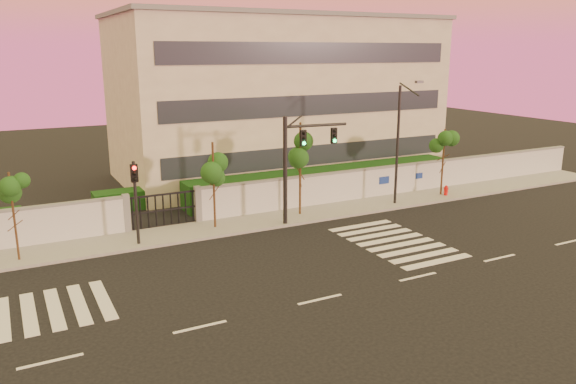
# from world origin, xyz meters

# --- Properties ---
(ground) EXTENTS (120.00, 120.00, 0.00)m
(ground) POSITION_xyz_m (0.00, 0.00, 0.00)
(ground) COLOR black
(ground) RESTS_ON ground
(sidewalk) EXTENTS (60.00, 3.00, 0.15)m
(sidewalk) POSITION_xyz_m (0.00, 10.50, 0.07)
(sidewalk) COLOR gray
(sidewalk) RESTS_ON ground
(perimeter_wall) EXTENTS (60.00, 0.36, 2.20)m
(perimeter_wall) POSITION_xyz_m (0.10, 12.00, 1.07)
(perimeter_wall) COLOR silver
(perimeter_wall) RESTS_ON ground
(hedge_row) EXTENTS (41.00, 4.25, 1.80)m
(hedge_row) POSITION_xyz_m (1.17, 14.74, 0.82)
(hedge_row) COLOR #133811
(hedge_row) RESTS_ON ground
(institutional_building) EXTENTS (24.40, 12.40, 12.25)m
(institutional_building) POSITION_xyz_m (9.00, 21.99, 6.16)
(institutional_building) COLOR #B5AE99
(institutional_building) RESTS_ON ground
(road_markings) EXTENTS (57.00, 7.62, 0.02)m
(road_markings) POSITION_xyz_m (-1.58, 3.76, 0.01)
(road_markings) COLOR silver
(road_markings) RESTS_ON ground
(street_tree_c) EXTENTS (1.32, 1.05, 4.33)m
(street_tree_c) POSITION_xyz_m (-10.43, 10.00, 3.19)
(street_tree_c) COLOR #382314
(street_tree_c) RESTS_ON ground
(street_tree_d) EXTENTS (1.49, 1.19, 4.90)m
(street_tree_d) POSITION_xyz_m (-0.52, 10.53, 3.60)
(street_tree_d) COLOR #382314
(street_tree_d) RESTS_ON ground
(street_tree_e) EXTENTS (1.63, 1.30, 5.64)m
(street_tree_e) POSITION_xyz_m (4.89, 10.59, 4.14)
(street_tree_e) COLOR #382314
(street_tree_e) RESTS_ON ground
(street_tree_f) EXTENTS (1.54, 1.22, 4.61)m
(street_tree_f) POSITION_xyz_m (15.67, 10.31, 3.39)
(street_tree_f) COLOR #382314
(street_tree_f) RESTS_ON ground
(traffic_signal_main) EXTENTS (3.92, 0.56, 6.20)m
(traffic_signal_main) POSITION_xyz_m (4.00, 9.28, 3.92)
(traffic_signal_main) COLOR black
(traffic_signal_main) RESTS_ON ground
(traffic_signal_secondary) EXTENTS (0.34, 0.34, 4.39)m
(traffic_signal_secondary) POSITION_xyz_m (-4.95, 9.66, 2.79)
(traffic_signal_secondary) COLOR black
(traffic_signal_secondary) RESTS_ON ground
(streetlight_east) EXTENTS (0.47, 1.91, 7.95)m
(streetlight_east) POSITION_xyz_m (11.47, 9.77, 4.30)
(streetlight_east) COLOR black
(streetlight_east) RESTS_ON ground
(fire_hydrant) EXTENTS (0.31, 0.31, 0.83)m
(fire_hydrant) POSITION_xyz_m (15.79, 9.96, 0.41)
(fire_hydrant) COLOR red
(fire_hydrant) RESTS_ON ground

